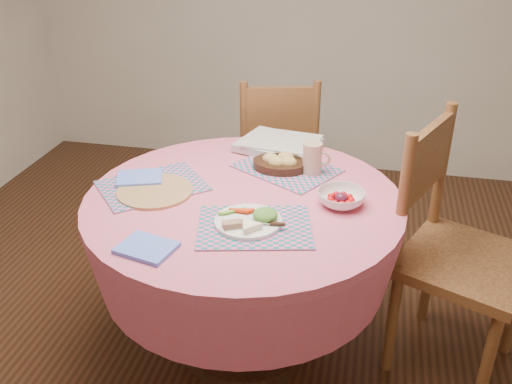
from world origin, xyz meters
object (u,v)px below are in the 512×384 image
fruit_bowl (341,198)px  dining_table (244,240)px  bread_bowl (280,162)px  latte_mug (313,158)px  wicker_trivet (155,191)px  dinner_plate (250,220)px  chair_right (452,247)px  chair_back (277,156)px

fruit_bowl → dining_table: bearing=-176.6°
bread_bowl → latte_mug: bearing=-3.3°
wicker_trivet → dinner_plate: size_ratio=1.21×
dinner_plate → bread_bowl: bearing=87.4°
latte_mug → dining_table: bearing=-130.9°
dinner_plate → chair_right: bearing=23.9°
chair_right → dinner_plate: 0.84m
wicker_trivet → bread_bowl: bearing=34.8°
dining_table → chair_right: 0.83m
chair_right → dining_table: bearing=122.7°
dining_table → wicker_trivet: size_ratio=4.13×
latte_mug → wicker_trivet: bearing=-152.7°
wicker_trivet → chair_back: bearing=72.7°
chair_back → wicker_trivet: size_ratio=3.23×
latte_mug → chair_back: bearing=111.5°
dining_table → wicker_trivet: (-0.35, -0.03, 0.20)m
chair_back → dinner_plate: size_ratio=3.90×
wicker_trivet → fruit_bowl: 0.72m
wicker_trivet → fruit_bowl: (0.72, 0.05, 0.02)m
dining_table → latte_mug: 0.44m
chair_back → bread_bowl: (0.13, -0.69, 0.28)m
dinner_plate → latte_mug: latte_mug is taller
bread_bowl → chair_back: bearing=101.0°
wicker_trivet → dining_table: bearing=5.3°
chair_right → dinner_plate: (-0.75, -0.33, 0.22)m
dining_table → dinner_plate: dinner_plate is taller
latte_mug → chair_right: bearing=-13.4°
chair_right → chair_back: bearing=69.5°
dining_table → latte_mug: latte_mug is taller
chair_right → bread_bowl: chair_right is taller
chair_right → chair_back: size_ratio=1.10×
wicker_trivet → fruit_bowl: size_ratio=1.34×
dining_table → dinner_plate: bearing=-70.3°
bread_bowl → fruit_bowl: 0.38m
dining_table → chair_right: bearing=9.0°
dining_table → chair_back: 0.96m
dining_table → fruit_bowl: (0.37, 0.02, 0.22)m
dinner_plate → fruit_bowl: 0.37m
dining_table → fruit_bowl: size_ratio=5.54×
chair_right → wicker_trivet: 1.20m
wicker_trivet → bread_bowl: size_ratio=1.30×
dining_table → chair_right: size_ratio=1.17×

